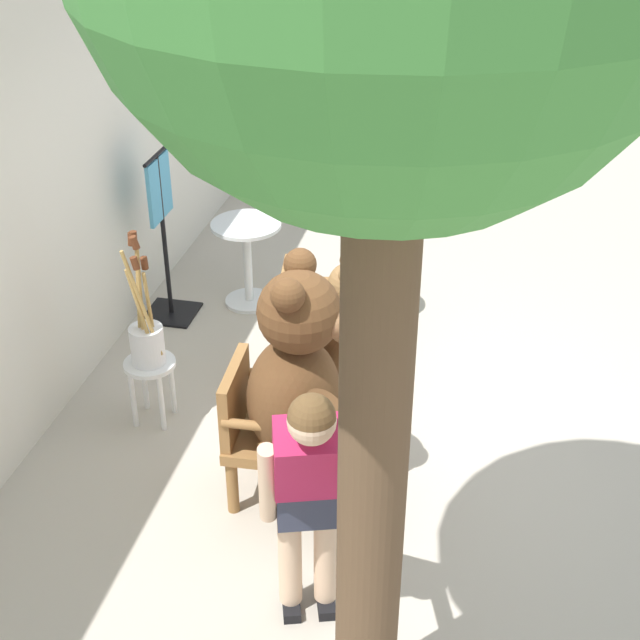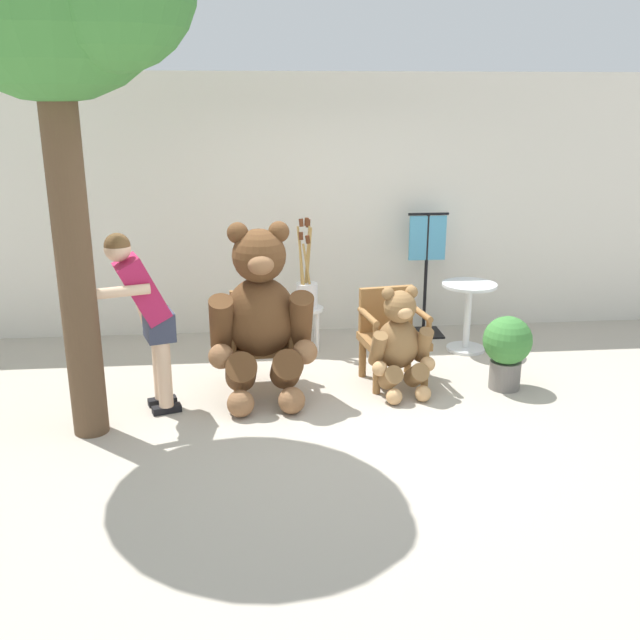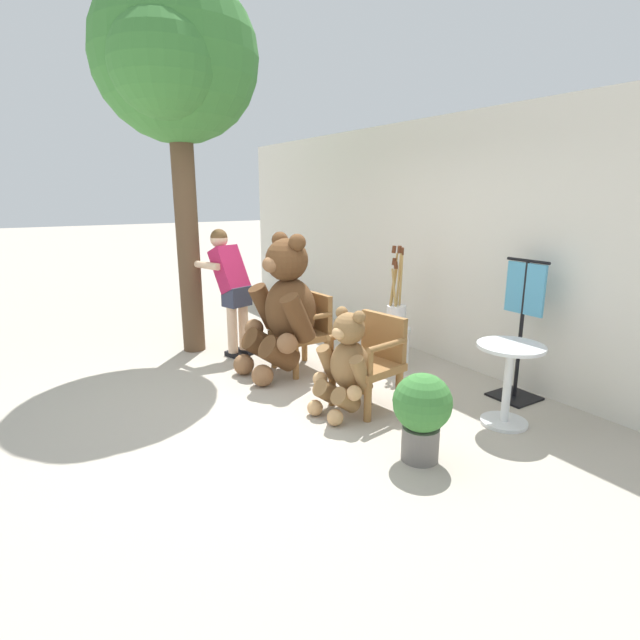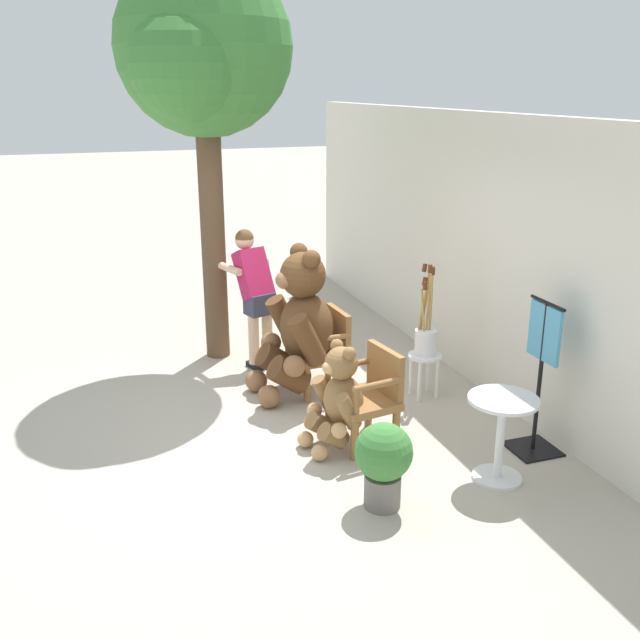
{
  "view_description": "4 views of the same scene",
  "coord_description": "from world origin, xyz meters",
  "px_view_note": "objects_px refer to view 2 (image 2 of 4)",
  "views": [
    {
      "loc": [
        -4.58,
        -0.47,
        3.67
      ],
      "look_at": [
        -0.08,
        0.52,
        0.9
      ],
      "focal_mm": 50.0,
      "sensor_mm": 36.0,
      "label": 1
    },
    {
      "loc": [
        -0.66,
        -5.4,
        2.55
      ],
      "look_at": [
        -0.09,
        0.46,
        0.7
      ],
      "focal_mm": 40.0,
      "sensor_mm": 36.0,
      "label": 2
    },
    {
      "loc": [
        4.07,
        -2.01,
        1.95
      ],
      "look_at": [
        0.23,
        0.41,
        0.8
      ],
      "focal_mm": 28.0,
      "sensor_mm": 36.0,
      "label": 3
    },
    {
      "loc": [
        5.9,
        -1.54,
        3.05
      ],
      "look_at": [
        -0.17,
        0.55,
        0.93
      ],
      "focal_mm": 40.0,
      "sensor_mm": 36.0,
      "label": 4
    }
  ],
  "objects_px": {
    "white_stool": "(307,317)",
    "round_side_table": "(468,309)",
    "teddy_bear_small": "(400,342)",
    "wooden_chair_left": "(260,337)",
    "person_visitor": "(144,307)",
    "teddy_bear_large": "(261,314)",
    "brush_bucket": "(307,288)",
    "wooden_chair_right": "(392,333)",
    "potted_plant": "(507,347)",
    "clothing_display_stand": "(426,271)"
  },
  "relations": [
    {
      "from": "white_stool",
      "to": "round_side_table",
      "type": "bearing_deg",
      "value": -5.89
    },
    {
      "from": "round_side_table",
      "to": "teddy_bear_small",
      "type": "bearing_deg",
      "value": -131.88
    },
    {
      "from": "wooden_chair_left",
      "to": "person_visitor",
      "type": "distance_m",
      "value": 1.15
    },
    {
      "from": "teddy_bear_large",
      "to": "teddy_bear_small",
      "type": "relative_size",
      "value": 1.59
    },
    {
      "from": "teddy_bear_small",
      "to": "round_side_table",
      "type": "height_order",
      "value": "teddy_bear_small"
    },
    {
      "from": "white_stool",
      "to": "brush_bucket",
      "type": "relative_size",
      "value": 0.49
    },
    {
      "from": "wooden_chair_right",
      "to": "white_stool",
      "type": "distance_m",
      "value": 1.16
    },
    {
      "from": "wooden_chair_left",
      "to": "teddy_bear_small",
      "type": "height_order",
      "value": "teddy_bear_small"
    },
    {
      "from": "brush_bucket",
      "to": "round_side_table",
      "type": "height_order",
      "value": "brush_bucket"
    },
    {
      "from": "white_stool",
      "to": "potted_plant",
      "type": "distance_m",
      "value": 2.1
    },
    {
      "from": "teddy_bear_small",
      "to": "round_side_table",
      "type": "relative_size",
      "value": 1.35
    },
    {
      "from": "wooden_chair_left",
      "to": "teddy_bear_small",
      "type": "xyz_separation_m",
      "value": [
        1.23,
        -0.29,
        0.01
      ]
    },
    {
      "from": "round_side_table",
      "to": "potted_plant",
      "type": "bearing_deg",
      "value": -87.2
    },
    {
      "from": "teddy_bear_large",
      "to": "brush_bucket",
      "type": "relative_size",
      "value": 1.66
    },
    {
      "from": "potted_plant",
      "to": "clothing_display_stand",
      "type": "xyz_separation_m",
      "value": [
        -0.37,
        1.6,
        0.32
      ]
    },
    {
      "from": "wooden_chair_right",
      "to": "teddy_bear_small",
      "type": "bearing_deg",
      "value": -86.55
    },
    {
      "from": "teddy_bear_large",
      "to": "white_stool",
      "type": "height_order",
      "value": "teddy_bear_large"
    },
    {
      "from": "brush_bucket",
      "to": "round_side_table",
      "type": "xyz_separation_m",
      "value": [
        1.66,
        -0.17,
        -0.22
      ]
    },
    {
      "from": "teddy_bear_large",
      "to": "person_visitor",
      "type": "distance_m",
      "value": 0.98
    },
    {
      "from": "brush_bucket",
      "to": "round_side_table",
      "type": "relative_size",
      "value": 1.3
    },
    {
      "from": "wooden_chair_right",
      "to": "brush_bucket",
      "type": "relative_size",
      "value": 0.92
    },
    {
      "from": "wooden_chair_left",
      "to": "clothing_display_stand",
      "type": "bearing_deg",
      "value": 35.43
    },
    {
      "from": "teddy_bear_large",
      "to": "brush_bucket",
      "type": "height_order",
      "value": "teddy_bear_large"
    },
    {
      "from": "brush_bucket",
      "to": "potted_plant",
      "type": "relative_size",
      "value": 1.37
    },
    {
      "from": "wooden_chair_left",
      "to": "teddy_bear_large",
      "type": "bearing_deg",
      "value": -88.29
    },
    {
      "from": "teddy_bear_large",
      "to": "person_visitor",
      "type": "xyz_separation_m",
      "value": [
        -0.94,
        -0.22,
        0.15
      ]
    },
    {
      "from": "teddy_bear_large",
      "to": "white_stool",
      "type": "distance_m",
      "value": 1.34
    },
    {
      "from": "brush_bucket",
      "to": "potted_plant",
      "type": "height_order",
      "value": "brush_bucket"
    },
    {
      "from": "person_visitor",
      "to": "wooden_chair_left",
      "type": "bearing_deg",
      "value": 27.61
    },
    {
      "from": "teddy_bear_large",
      "to": "person_visitor",
      "type": "height_order",
      "value": "teddy_bear_large"
    },
    {
      "from": "teddy_bear_small",
      "to": "white_stool",
      "type": "distance_m",
      "value": 1.42
    },
    {
      "from": "teddy_bear_small",
      "to": "brush_bucket",
      "type": "bearing_deg",
      "value": 121.25
    },
    {
      "from": "person_visitor",
      "to": "white_stool",
      "type": "bearing_deg",
      "value": 44.4
    },
    {
      "from": "potted_plant",
      "to": "wooden_chair_right",
      "type": "bearing_deg",
      "value": 163.46
    },
    {
      "from": "person_visitor",
      "to": "clothing_display_stand",
      "type": "relative_size",
      "value": 1.13
    },
    {
      "from": "teddy_bear_small",
      "to": "round_side_table",
      "type": "xyz_separation_m",
      "value": [
        0.93,
        1.04,
        -0.03
      ]
    },
    {
      "from": "teddy_bear_large",
      "to": "clothing_display_stand",
      "type": "bearing_deg",
      "value": 40.67
    },
    {
      "from": "teddy_bear_large",
      "to": "teddy_bear_small",
      "type": "bearing_deg",
      "value": -1.34
    },
    {
      "from": "potted_plant",
      "to": "person_visitor",
      "type": "bearing_deg",
      "value": -176.5
    },
    {
      "from": "teddy_bear_small",
      "to": "potted_plant",
      "type": "distance_m",
      "value": 0.98
    },
    {
      "from": "wooden_chair_left",
      "to": "wooden_chair_right",
      "type": "xyz_separation_m",
      "value": [
        1.21,
        -0.0,
        0.0
      ]
    },
    {
      "from": "wooden_chair_right",
      "to": "person_visitor",
      "type": "bearing_deg",
      "value": -167.17
    },
    {
      "from": "wooden_chair_right",
      "to": "white_stool",
      "type": "relative_size",
      "value": 1.87
    },
    {
      "from": "brush_bucket",
      "to": "clothing_display_stand",
      "type": "xyz_separation_m",
      "value": [
        1.34,
        0.39,
        0.05
      ]
    },
    {
      "from": "teddy_bear_large",
      "to": "teddy_bear_small",
      "type": "height_order",
      "value": "teddy_bear_large"
    },
    {
      "from": "white_stool",
      "to": "teddy_bear_small",
      "type": "bearing_deg",
      "value": -58.89
    },
    {
      "from": "teddy_bear_large",
      "to": "clothing_display_stand",
      "type": "distance_m",
      "value": 2.41
    },
    {
      "from": "wooden_chair_right",
      "to": "teddy_bear_large",
      "type": "xyz_separation_m",
      "value": [
        -1.2,
        -0.26,
        0.3
      ]
    },
    {
      "from": "wooden_chair_right",
      "to": "white_stool",
      "type": "xyz_separation_m",
      "value": [
        -0.71,
        0.92,
        -0.11
      ]
    },
    {
      "from": "person_visitor",
      "to": "teddy_bear_small",
      "type": "bearing_deg",
      "value": 5.18
    }
  ]
}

